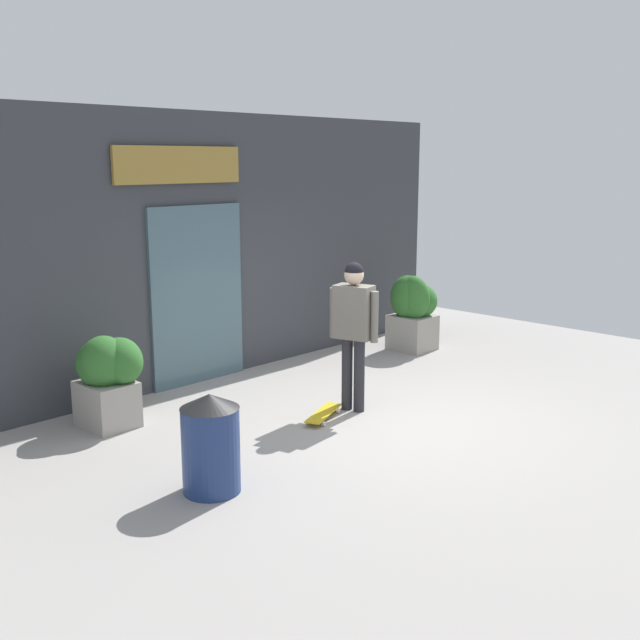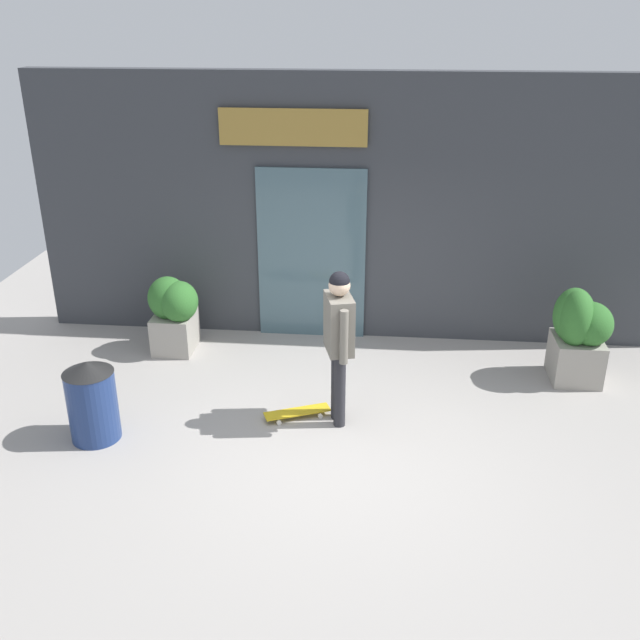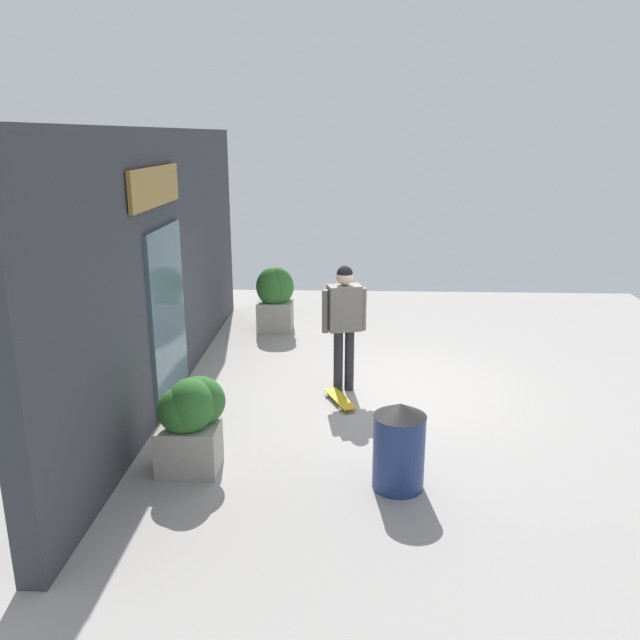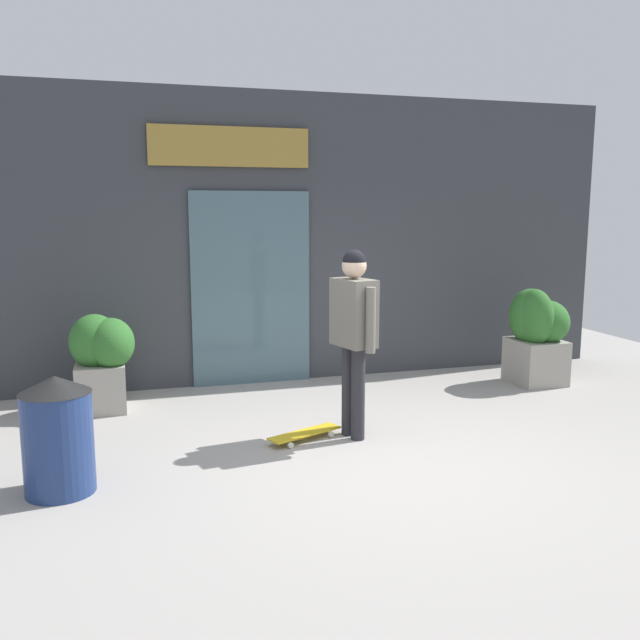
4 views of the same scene
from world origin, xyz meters
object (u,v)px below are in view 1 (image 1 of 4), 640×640
(planter_box_right, at_px, (413,308))
(skateboard, at_px, (323,413))
(trash_bin, at_px, (211,443))
(skateboarder, at_px, (354,320))
(planter_box_left, at_px, (107,375))

(planter_box_right, bearing_deg, skateboard, -159.75)
(trash_bin, bearing_deg, planter_box_right, 18.73)
(skateboard, relative_size, trash_bin, 0.83)
(skateboard, height_order, trash_bin, trash_bin)
(planter_box_right, height_order, trash_bin, planter_box_right)
(skateboarder, relative_size, planter_box_left, 1.69)
(trash_bin, bearing_deg, planter_box_left, 83.17)
(skateboard, relative_size, planter_box_left, 0.72)
(planter_box_left, bearing_deg, skateboarder, -34.58)
(skateboard, bearing_deg, planter_box_left, -62.89)
(trash_bin, bearing_deg, skateboarder, 12.56)
(planter_box_left, relative_size, trash_bin, 1.15)
(skateboard, distance_m, trash_bin, 2.23)
(skateboarder, distance_m, planter_box_left, 2.85)
(planter_box_right, bearing_deg, planter_box_left, 176.27)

